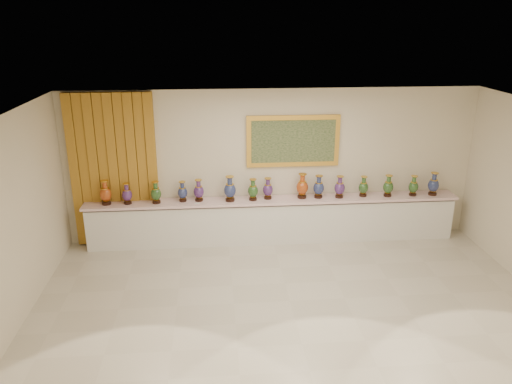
% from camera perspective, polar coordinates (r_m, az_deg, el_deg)
% --- Properties ---
extents(ground, '(8.00, 8.00, 0.00)m').
position_cam_1_polar(ground, '(8.11, 3.89, -12.32)').
color(ground, beige).
rests_on(ground, ground).
extents(room, '(8.00, 8.00, 8.00)m').
position_cam_1_polar(room, '(9.72, -12.77, 2.93)').
color(room, beige).
rests_on(room, ground).
extents(counter, '(7.28, 0.48, 0.90)m').
position_cam_1_polar(counter, '(9.91, 1.97, -3.29)').
color(counter, white).
rests_on(counter, ground).
extents(vase_0, '(0.23, 0.23, 0.47)m').
position_cam_1_polar(vase_0, '(9.79, -16.81, -0.19)').
color(vase_0, black).
rests_on(vase_0, counter).
extents(vase_1, '(0.22, 0.22, 0.41)m').
position_cam_1_polar(vase_1, '(9.72, -14.52, -0.30)').
color(vase_1, black).
rests_on(vase_1, counter).
extents(vase_2, '(0.26, 0.26, 0.43)m').
position_cam_1_polar(vase_2, '(9.63, -11.36, -0.17)').
color(vase_2, black).
rests_on(vase_2, counter).
extents(vase_3, '(0.24, 0.24, 0.40)m').
position_cam_1_polar(vase_3, '(9.65, -8.39, -0.05)').
color(vase_3, black).
rests_on(vase_3, counter).
extents(vase_4, '(0.26, 0.26, 0.43)m').
position_cam_1_polar(vase_4, '(9.62, -6.56, 0.07)').
color(vase_4, black).
rests_on(vase_4, counter).
extents(vase_5, '(0.29, 0.29, 0.50)m').
position_cam_1_polar(vase_5, '(9.56, -3.00, 0.24)').
color(vase_5, black).
rests_on(vase_5, counter).
extents(vase_6, '(0.22, 0.22, 0.43)m').
position_cam_1_polar(vase_6, '(9.60, -0.35, 0.15)').
color(vase_6, black).
rests_on(vase_6, counter).
extents(vase_7, '(0.26, 0.26, 0.42)m').
position_cam_1_polar(vase_7, '(9.68, 1.36, 0.29)').
color(vase_7, black).
rests_on(vase_7, counter).
extents(vase_8, '(0.30, 0.30, 0.49)m').
position_cam_1_polar(vase_8, '(9.75, 5.31, 0.56)').
color(vase_8, black).
rests_on(vase_8, counter).
extents(vase_9, '(0.26, 0.26, 0.45)m').
position_cam_1_polar(vase_9, '(9.81, 7.17, 0.49)').
color(vase_9, black).
rests_on(vase_9, counter).
extents(vase_10, '(0.21, 0.21, 0.44)m').
position_cam_1_polar(vase_10, '(9.88, 9.54, 0.47)').
color(vase_10, black).
rests_on(vase_10, counter).
extents(vase_11, '(0.20, 0.20, 0.41)m').
position_cam_1_polar(vase_11, '(10.05, 12.18, 0.53)').
color(vase_11, black).
rests_on(vase_11, counter).
extents(vase_12, '(0.26, 0.26, 0.43)m').
position_cam_1_polar(vase_12, '(10.15, 14.87, 0.58)').
color(vase_12, black).
rests_on(vase_12, counter).
extents(vase_13, '(0.24, 0.24, 0.41)m').
position_cam_1_polar(vase_13, '(10.34, 17.55, 0.59)').
color(vase_13, black).
rests_on(vase_13, counter).
extents(vase_14, '(0.27, 0.27, 0.46)m').
position_cam_1_polar(vase_14, '(10.49, 19.62, 0.76)').
color(vase_14, black).
rests_on(vase_14, counter).
extents(label_card, '(0.10, 0.06, 0.00)m').
position_cam_1_polar(label_card, '(9.55, -6.75, -1.30)').
color(label_card, white).
rests_on(label_card, counter).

